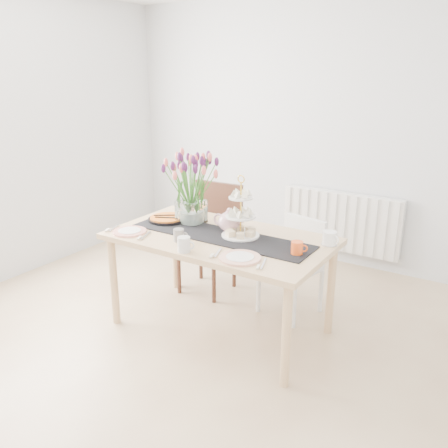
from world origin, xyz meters
The scene contains 16 objects.
room_shell centered at (0.00, 0.00, 1.30)m, with size 4.50×4.50×4.50m.
radiator centered at (0.50, 2.19, 0.45)m, with size 1.20×0.08×0.60m, color white.
dining_table centered at (0.18, 0.47, 0.67)m, with size 1.60×0.90×0.75m.
chair_brown centered at (-0.29, 1.05, 0.56)m, with size 0.49×0.49×0.95m.
chair_white centered at (0.53, 1.06, 0.45)m, with size 0.46×0.46×0.77m.
table_runner centered at (0.18, 0.47, 0.75)m, with size 1.40×0.35×0.01m, color black.
tulip_vase centered at (-0.17, 0.60, 1.12)m, with size 0.67×0.67×0.58m.
cake_stand centered at (0.31, 0.54, 0.87)m, with size 0.27×0.27×0.40m.
teapot centered at (0.19, 0.58, 0.83)m, with size 0.27×0.22×0.17m, color silver, non-canonical shape.
cream_jug centered at (0.91, 0.72, 0.80)m, with size 0.10×0.10×0.10m, color white.
tart_tin centered at (-0.37, 0.54, 0.77)m, with size 0.30×0.30×0.04m.
mug_grey centered at (-0.01, 0.23, 0.79)m, with size 0.08×0.08×0.09m, color slate.
mug_white centered at (0.14, 0.08, 0.80)m, with size 0.09×0.09×0.10m, color silver.
mug_orange centered at (0.80, 0.44, 0.80)m, with size 0.08×0.08×0.09m, color #F2541A.
plate_left centered at (-0.43, 0.18, 0.76)m, with size 0.25×0.25×0.01m, color silver.
plate_right centered at (0.52, 0.18, 0.76)m, with size 0.27×0.27×0.01m, color white.
Camera 1 is at (1.95, -2.25, 1.91)m, focal length 38.00 mm.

